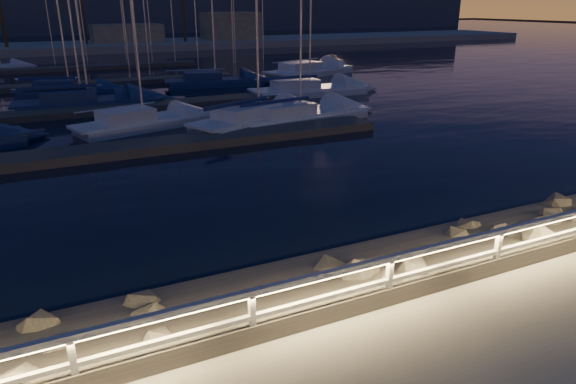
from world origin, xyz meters
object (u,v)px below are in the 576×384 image
sailboat_h (306,89)px  sailboat_k (213,81)px  sailboat_l (308,70)px  sailboat_d (297,115)px  sailboat_c (256,117)px  sailboat_j (67,90)px  sailboat_b (140,121)px  sailboat_g (85,102)px  guard_rail (345,280)px  sailboat_f (79,102)px

sailboat_h → sailboat_k: 8.82m
sailboat_k → sailboat_l: bearing=23.6°
sailboat_d → sailboat_k: 15.28m
sailboat_c → sailboat_j: (-8.86, 14.75, -0.02)m
sailboat_b → sailboat_g: bearing=89.7°
sailboat_c → sailboat_j: sailboat_c is taller
sailboat_d → sailboat_g: bearing=129.7°
sailboat_g → sailboat_j: sailboat_g is taller
guard_rail → sailboat_j: sailboat_j is taller
sailboat_g → sailboat_j: size_ratio=1.21×
sailboat_c → sailboat_h: 10.44m
sailboat_h → sailboat_k: sailboat_h is taller
sailboat_b → sailboat_l: (18.43, 15.68, 0.03)m
sailboat_b → sailboat_f: sailboat_b is taller
sailboat_g → sailboat_k: size_ratio=1.11×
sailboat_j → sailboat_k: size_ratio=0.92×
sailboat_k → sailboat_b: bearing=-112.7°
sailboat_c → sailboat_k: 15.14m
sailboat_b → sailboat_l: size_ratio=0.77×
sailboat_h → sailboat_j: sailboat_h is taller
sailboat_g → sailboat_l: size_ratio=0.92×
sailboat_h → sailboat_l: bearing=65.3°
sailboat_h → sailboat_b: bearing=-152.9°
sailboat_b → guard_rail: bearing=-106.2°
sailboat_f → sailboat_l: 22.51m
sailboat_l → sailboat_d: bearing=-138.4°
sailboat_d → sailboat_l: size_ratio=0.88×
sailboat_j → guard_rail: bearing=-69.3°
sailboat_k → sailboat_h: bearing=-47.0°
sailboat_g → sailboat_h: bearing=-2.0°
sailboat_k → sailboat_l: (10.13, 2.52, 0.03)m
sailboat_d → sailboat_l: (10.03, 17.80, 0.04)m
sailboat_l → sailboat_c: bearing=-144.4°
guard_rail → sailboat_h: size_ratio=2.92×
sailboat_c → sailboat_l: 21.46m
sailboat_f → sailboat_c: bearing=-40.6°
sailboat_d → sailboat_f: bearing=130.3°
sailboat_g → sailboat_k: 11.98m
sailboat_d → sailboat_b: bearing=157.2°
sailboat_c → sailboat_d: bearing=-30.8°
guard_rail → sailboat_f: sailboat_f is taller
sailboat_j → sailboat_l: 21.47m
sailboat_f → sailboat_h: size_ratio=0.85×
sailboat_g → sailboat_l: 22.22m
sailboat_f → guard_rail: bearing=-77.9°
sailboat_k → sailboat_f: bearing=-142.3°
sailboat_f → sailboat_h: sailboat_h is taller
guard_rail → sailboat_j: bearing=95.1°
sailboat_d → sailboat_h: size_ratio=0.97×
sailboat_f → sailboat_l: size_ratio=0.77×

